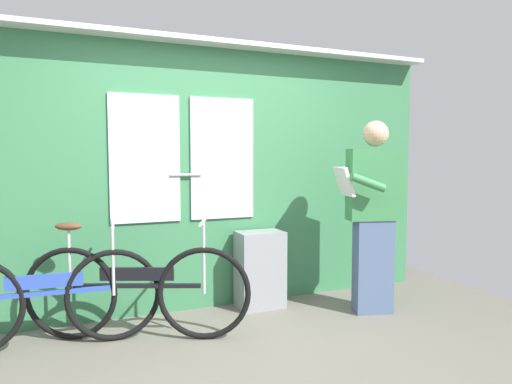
{
  "coord_description": "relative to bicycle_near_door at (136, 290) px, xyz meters",
  "views": [
    {
      "loc": [
        -1.23,
        -2.75,
        1.4
      ],
      "look_at": [
        0.26,
        0.77,
        1.11
      ],
      "focal_mm": 32.54,
      "sensor_mm": 36.0,
      "label": 1
    }
  ],
  "objects": [
    {
      "name": "trash_bin_by_wall",
      "position": [
        1.17,
        0.33,
        -0.03
      ],
      "size": [
        0.42,
        0.28,
        0.71
      ],
      "primitive_type": "cube",
      "color": "gray",
      "rests_on": "ground_plane"
    },
    {
      "name": "train_door_wall",
      "position": [
        0.71,
        0.55,
        0.88
      ],
      "size": [
        4.62,
        0.28,
        2.42
      ],
      "color": "#387A4C",
      "rests_on": "ground_plane"
    },
    {
      "name": "bicycle_near_door",
      "position": [
        0.0,
        0.0,
        0.0
      ],
      "size": [
        1.62,
        0.76,
        0.93
      ],
      "rotation": [
        0.0,
        0.0,
        -0.4
      ],
      "color": "black",
      "rests_on": "ground_plane"
    },
    {
      "name": "passenger_reading_newspaper",
      "position": [
        2.04,
        -0.19,
        0.52
      ],
      "size": [
        0.62,
        0.56,
        1.71
      ],
      "rotation": [
        0.0,
        0.0,
        2.86
      ],
      "color": "slate",
      "rests_on": "ground_plane"
    },
    {
      "name": "ground_plane",
      "position": [
        0.72,
        -0.79,
        -0.4
      ],
      "size": [
        5.62,
        4.29,
        0.04
      ],
      "primitive_type": "cube",
      "color": "#666056"
    },
    {
      "name": "bicycle_leaning_behind",
      "position": [
        -0.64,
        0.08,
        -0.01
      ],
      "size": [
        1.65,
        0.44,
        0.91
      ],
      "rotation": [
        0.0,
        0.0,
        -0.08
      ],
      "color": "black",
      "rests_on": "ground_plane"
    }
  ]
}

